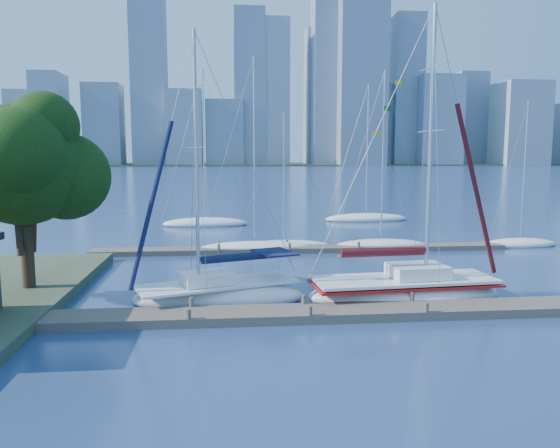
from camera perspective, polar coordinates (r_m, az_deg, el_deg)
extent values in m
plane|color=navy|center=(24.03, 2.81, -9.79)|extent=(700.00, 700.00, 0.00)
cube|color=#4E4439|center=(23.97, 2.81, -9.33)|extent=(26.00, 2.00, 0.40)
cube|color=#4E4439|center=(39.68, 2.30, -2.63)|extent=(30.00, 1.80, 0.36)
cube|color=#38472D|center=(342.79, -5.05, 6.22)|extent=(800.00, 100.00, 1.50)
cylinder|color=black|center=(29.68, -24.85, -3.33)|extent=(0.61, 0.61, 3.84)
sphere|color=black|center=(29.22, -25.35, 5.62)|extent=(5.86, 5.86, 5.86)
sphere|color=black|center=(29.71, -21.43, 4.66)|extent=(4.40, 4.40, 4.40)
sphere|color=black|center=(27.48, -25.55, 6.81)|extent=(4.05, 4.05, 4.05)
sphere|color=black|center=(31.00, -26.02, 7.74)|extent=(3.69, 3.69, 3.69)
sphere|color=black|center=(28.53, -23.45, 9.38)|extent=(3.28, 3.28, 3.28)
ellipsoid|color=white|center=(26.52, -6.45, -7.63)|extent=(8.63, 5.28, 1.44)
cube|color=white|center=(26.35, -6.47, -6.22)|extent=(7.99, 4.87, 0.12)
cube|color=white|center=(26.10, -7.68, -5.61)|extent=(2.75, 2.42, 0.53)
cylinder|color=silver|center=(25.33, -8.74, 6.58)|extent=(0.17, 0.17, 11.62)
cylinder|color=silver|center=(26.44, -4.48, -3.70)|extent=(3.70, 1.39, 0.10)
cylinder|color=#11193A|center=(26.42, -4.48, -3.50)|extent=(3.50, 1.56, 0.38)
cube|color=#11193A|center=(27.14, -0.59, -2.97)|extent=(2.39, 2.73, 0.08)
ellipsoid|color=white|center=(27.33, 12.81, -7.23)|extent=(9.67, 3.83, 1.66)
cube|color=white|center=(27.15, 12.85, -5.65)|extent=(8.96, 3.53, 0.13)
cube|color=white|center=(27.33, 14.16, -4.78)|extent=(2.81, 2.22, 0.61)
cylinder|color=silver|center=(26.92, 15.44, 7.99)|extent=(0.20, 0.20, 12.78)
cylinder|color=silver|center=(26.47, 10.67, -3.11)|extent=(4.47, 0.46, 0.11)
cylinder|color=#4D1017|center=(26.45, 10.68, -2.88)|extent=(4.14, 0.77, 0.44)
cube|color=maroon|center=(27.19, 12.84, -6.04)|extent=(9.17, 3.67, 0.11)
ellipsoid|color=white|center=(39.91, -2.65, -2.55)|extent=(8.48, 4.75, 1.07)
cylinder|color=silver|center=(39.31, -2.71, 7.82)|extent=(0.12, 0.12, 12.82)
ellipsoid|color=white|center=(40.88, 0.41, -2.34)|extent=(7.13, 2.16, 0.94)
cylinder|color=silver|center=(40.33, 0.41, 5.02)|extent=(0.10, 0.10, 9.12)
ellipsoid|color=white|center=(41.62, 10.48, -2.25)|extent=(7.25, 2.66, 1.06)
cylinder|color=silver|center=(41.04, 10.71, 7.17)|extent=(0.12, 0.12, 12.08)
ellipsoid|color=white|center=(45.74, 23.80, -1.93)|extent=(5.96, 3.06, 0.94)
cylinder|color=silver|center=(45.22, 24.18, 5.28)|extent=(0.10, 0.10, 10.12)
ellipsoid|color=white|center=(54.02, -7.82, 0.04)|extent=(8.60, 4.80, 1.23)
cylinder|color=silver|center=(53.59, -7.97, 8.45)|extent=(0.13, 0.13, 14.03)
ellipsoid|color=white|center=(58.15, 8.98, 0.54)|extent=(8.97, 4.22, 1.21)
cylinder|color=silver|center=(57.74, 9.12, 7.82)|extent=(0.13, 0.13, 12.97)
cube|color=#8C9BA8|center=(351.30, -25.35, 9.05)|extent=(15.00, 14.18, 42.63)
cube|color=gray|center=(321.04, -22.85, 9.97)|extent=(14.48, 23.42, 49.04)
cube|color=slate|center=(317.57, -17.91, 9.79)|extent=(19.62, 17.63, 44.20)
cube|color=#8C9BA8|center=(335.21, -13.32, 9.04)|extent=(15.63, 17.61, 35.23)
cube|color=gray|center=(308.74, -9.92, 9.81)|extent=(19.34, 19.81, 40.97)
cube|color=slate|center=(309.57, -5.81, 9.43)|extent=(20.62, 16.86, 36.09)
cube|color=#8C9BA8|center=(314.91, -1.08, 13.50)|extent=(21.37, 14.99, 80.71)
cube|color=gray|center=(333.56, 4.09, 12.95)|extent=(16.10, 17.46, 78.51)
cube|color=slate|center=(312.52, 8.49, 14.28)|extent=(25.85, 18.95, 89.48)
cube|color=#8C9BA8|center=(331.65, 11.21, 10.06)|extent=(15.62, 17.11, 46.17)
cube|color=gray|center=(325.43, 16.17, 10.30)|extent=(23.78, 18.80, 49.98)
cube|color=slate|center=(365.29, 19.07, 10.33)|extent=(17.94, 17.52, 56.14)
cube|color=#8C9BA8|center=(345.40, 23.78, 9.53)|extent=(25.79, 23.94, 46.94)
cube|color=slate|center=(318.23, -13.51, 14.82)|extent=(18.42, 18.00, 98.17)
cube|color=slate|center=(315.01, -3.21, 13.93)|extent=(17.02, 18.00, 85.52)
cube|color=slate|center=(321.08, 5.13, 15.22)|extent=(18.87, 18.00, 101.51)
cube|color=slate|center=(331.23, 12.99, 13.36)|extent=(16.77, 18.00, 84.71)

